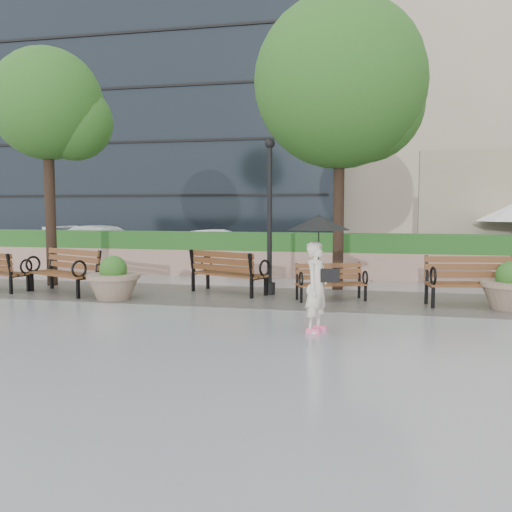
% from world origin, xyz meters
% --- Properties ---
extents(ground, '(100.00, 100.00, 0.00)m').
position_xyz_m(ground, '(0.00, 0.00, 0.00)').
color(ground, gray).
rests_on(ground, ground).
extents(cobble_strip, '(28.00, 3.20, 0.01)m').
position_xyz_m(cobble_strip, '(0.00, 3.00, 0.01)').
color(cobble_strip, '#383330').
rests_on(cobble_strip, ground).
extents(hedge_wall, '(24.00, 0.80, 1.35)m').
position_xyz_m(hedge_wall, '(0.00, 7.00, 0.66)').
color(hedge_wall, '#A07667').
rests_on(hedge_wall, ground).
extents(asphalt_street, '(40.00, 7.00, 0.00)m').
position_xyz_m(asphalt_street, '(0.00, 11.00, 0.00)').
color(asphalt_street, black).
rests_on(asphalt_street, ground).
extents(bldg_glass, '(20.00, 10.00, 25.00)m').
position_xyz_m(bldg_glass, '(-9.00, 22.00, 12.50)').
color(bldg_glass, black).
rests_on(bldg_glass, ground).
extents(bench_1, '(2.16, 1.56, 1.08)m').
position_xyz_m(bench_1, '(-4.28, 2.45, 0.32)').
color(bench_1, '#5A341A').
rests_on(bench_1, ground).
extents(bench_2, '(2.11, 1.53, 1.06)m').
position_xyz_m(bench_2, '(-0.33, 3.33, 0.31)').
color(bench_2, '#5A341A').
rests_on(bench_2, ground).
extents(bench_3, '(1.68, 1.16, 0.84)m').
position_xyz_m(bench_3, '(2.24, 2.85, 0.25)').
color(bench_3, '#5A341A').
rests_on(bench_3, ground).
extents(bench_4, '(2.09, 1.14, 1.06)m').
position_xyz_m(bench_4, '(5.31, 2.77, 0.32)').
color(bench_4, '#5A341A').
rests_on(bench_4, ground).
extents(planter_left, '(1.22, 1.22, 1.02)m').
position_xyz_m(planter_left, '(-2.69, 1.92, 0.40)').
color(planter_left, '#7F6B56').
rests_on(planter_left, ground).
extents(planter_right, '(1.21, 1.21, 1.02)m').
position_xyz_m(planter_right, '(6.01, 2.59, 0.40)').
color(planter_right, '#7F6B56').
rests_on(planter_right, ground).
extents(lamppost, '(0.28, 0.28, 3.77)m').
position_xyz_m(lamppost, '(0.69, 3.44, 1.65)').
color(lamppost, black).
rests_on(lamppost, ground).
extents(tree_0, '(3.11, 2.95, 6.35)m').
position_xyz_m(tree_0, '(-5.26, 3.78, 4.73)').
color(tree_0, black).
rests_on(tree_0, ground).
extents(tree_1, '(4.34, 4.34, 7.45)m').
position_xyz_m(tree_1, '(2.40, 4.75, 5.14)').
color(tree_1, black).
rests_on(tree_1, ground).
extents(car_left, '(5.17, 2.89, 1.42)m').
position_xyz_m(car_left, '(-7.12, 10.06, 0.71)').
color(car_left, silver).
rests_on(car_left, ground).
extents(car_right, '(4.10, 2.02, 1.29)m').
position_xyz_m(car_right, '(-2.48, 9.76, 0.65)').
color(car_right, silver).
rests_on(car_right, ground).
extents(pedestrian, '(1.08, 1.08, 1.99)m').
position_xyz_m(pedestrian, '(2.32, -0.44, 1.21)').
color(pedestrian, beige).
rests_on(pedestrian, ground).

